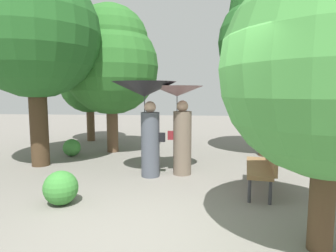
{
  "coord_description": "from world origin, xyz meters",
  "views": [
    {
      "loc": [
        0.6,
        -3.63,
        1.89
      ],
      "look_at": [
        0.0,
        3.14,
        1.09
      ],
      "focal_mm": 30.55,
      "sensor_mm": 36.0,
      "label": 1
    }
  ],
  "objects_px": {
    "tree_near_right": "(332,51)",
    "person_right": "(179,114)",
    "park_bench": "(263,165)",
    "tree_near_left": "(111,59)",
    "tree_mid_right": "(271,32)",
    "tree_mid_left": "(89,78)",
    "person_left": "(146,105)",
    "tree_far_back": "(34,21)"
  },
  "relations": [
    {
      "from": "park_bench",
      "to": "tree_mid_left",
      "type": "bearing_deg",
      "value": -124.73
    },
    {
      "from": "tree_near_right",
      "to": "person_left",
      "type": "bearing_deg",
      "value": 131.91
    },
    {
      "from": "park_bench",
      "to": "person_right",
      "type": "bearing_deg",
      "value": -111.5
    },
    {
      "from": "tree_mid_left",
      "to": "tree_mid_right",
      "type": "bearing_deg",
      "value": -19.24
    },
    {
      "from": "park_bench",
      "to": "tree_far_back",
      "type": "relative_size",
      "value": 0.28
    },
    {
      "from": "tree_mid_left",
      "to": "tree_far_back",
      "type": "relative_size",
      "value": 0.68
    },
    {
      "from": "person_right",
      "to": "tree_mid_left",
      "type": "bearing_deg",
      "value": 44.8
    },
    {
      "from": "person_right",
      "to": "tree_near_left",
      "type": "xyz_separation_m",
      "value": [
        -2.25,
        2.35,
        1.51
      ]
    },
    {
      "from": "tree_near_left",
      "to": "tree_mid_right",
      "type": "relative_size",
      "value": 0.84
    },
    {
      "from": "tree_mid_left",
      "to": "tree_far_back",
      "type": "distance_m",
      "value": 4.03
    },
    {
      "from": "person_right",
      "to": "tree_mid_left",
      "type": "distance_m",
      "value": 5.78
    },
    {
      "from": "tree_mid_right",
      "to": "tree_far_back",
      "type": "height_order",
      "value": "tree_far_back"
    },
    {
      "from": "tree_mid_right",
      "to": "tree_far_back",
      "type": "relative_size",
      "value": 0.98
    },
    {
      "from": "tree_near_left",
      "to": "tree_near_right",
      "type": "bearing_deg",
      "value": -53.02
    },
    {
      "from": "tree_near_left",
      "to": "tree_far_back",
      "type": "bearing_deg",
      "value": -126.6
    },
    {
      "from": "park_bench",
      "to": "tree_near_right",
      "type": "xyz_separation_m",
      "value": [
        0.19,
        -2.06,
        1.84
      ]
    },
    {
      "from": "person_right",
      "to": "tree_mid_right",
      "type": "bearing_deg",
      "value": -44.88
    },
    {
      "from": "person_right",
      "to": "person_left",
      "type": "bearing_deg",
      "value": 111.51
    },
    {
      "from": "person_left",
      "to": "tree_near_left",
      "type": "relative_size",
      "value": 0.46
    },
    {
      "from": "tree_near_right",
      "to": "tree_mid_right",
      "type": "distance_m",
      "value": 5.45
    },
    {
      "from": "tree_near_left",
      "to": "tree_mid_left",
      "type": "distance_m",
      "value": 2.49
    },
    {
      "from": "tree_near_left",
      "to": "tree_mid_left",
      "type": "bearing_deg",
      "value": 126.07
    },
    {
      "from": "person_right",
      "to": "tree_mid_right",
      "type": "xyz_separation_m",
      "value": [
        2.51,
        2.16,
        2.21
      ]
    },
    {
      "from": "tree_mid_right",
      "to": "person_left",
      "type": "bearing_deg",
      "value": -143.56
    },
    {
      "from": "park_bench",
      "to": "tree_near_left",
      "type": "relative_size",
      "value": 0.34
    },
    {
      "from": "tree_near_right",
      "to": "tree_mid_right",
      "type": "xyz_separation_m",
      "value": [
        0.66,
        5.26,
        1.26
      ]
    },
    {
      "from": "person_right",
      "to": "park_bench",
      "type": "relative_size",
      "value": 1.3
    },
    {
      "from": "tree_near_left",
      "to": "tree_far_back",
      "type": "xyz_separation_m",
      "value": [
        -1.39,
        -1.87,
        0.73
      ]
    },
    {
      "from": "person_left",
      "to": "tree_mid_right",
      "type": "distance_m",
      "value": 4.48
    },
    {
      "from": "person_right",
      "to": "tree_mid_left",
      "type": "height_order",
      "value": "tree_mid_left"
    },
    {
      "from": "tree_near_right",
      "to": "tree_mid_right",
      "type": "bearing_deg",
      "value": 82.85
    },
    {
      "from": "person_left",
      "to": "tree_near_right",
      "type": "distance_m",
      "value": 3.92
    },
    {
      "from": "tree_near_left",
      "to": "person_right",
      "type": "bearing_deg",
      "value": -46.2
    },
    {
      "from": "tree_near_right",
      "to": "person_right",
      "type": "bearing_deg",
      "value": 120.83
    },
    {
      "from": "person_left",
      "to": "park_bench",
      "type": "relative_size",
      "value": 1.36
    },
    {
      "from": "tree_near_left",
      "to": "tree_near_right",
      "type": "height_order",
      "value": "tree_near_left"
    },
    {
      "from": "person_right",
      "to": "tree_mid_right",
      "type": "distance_m",
      "value": 3.98
    },
    {
      "from": "tree_near_left",
      "to": "tree_near_right",
      "type": "relative_size",
      "value": 1.23
    },
    {
      "from": "park_bench",
      "to": "tree_near_left",
      "type": "height_order",
      "value": "tree_near_left"
    },
    {
      "from": "person_right",
      "to": "park_bench",
      "type": "bearing_deg",
      "value": -117.46
    },
    {
      "from": "park_bench",
      "to": "tree_near_right",
      "type": "relative_size",
      "value": 0.42
    },
    {
      "from": "person_right",
      "to": "tree_near_right",
      "type": "xyz_separation_m",
      "value": [
        1.85,
        -3.09,
        0.95
      ]
    }
  ]
}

